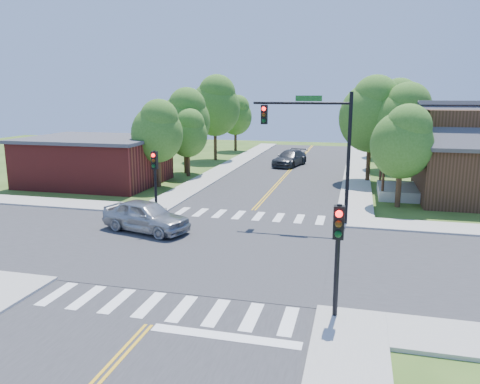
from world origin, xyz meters
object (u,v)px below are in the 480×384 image
(signal_mast_ne, at_px, (317,136))
(signal_pole_nw, at_px, (155,170))
(car_dgrey, at_px, (290,159))
(signal_pole_se, at_px, (338,240))
(car_silver, at_px, (146,217))

(signal_mast_ne, bearing_deg, signal_pole_nw, -179.93)
(car_dgrey, bearing_deg, signal_mast_ne, -64.21)
(signal_mast_ne, height_order, signal_pole_se, signal_mast_ne)
(signal_pole_se, relative_size, car_silver, 0.73)
(signal_pole_nw, xyz_separation_m, car_silver, (1.13, -3.77, -1.83))
(signal_pole_se, bearing_deg, car_silver, 143.59)
(signal_pole_se, height_order, car_dgrey, signal_pole_se)
(signal_mast_ne, xyz_separation_m, signal_pole_se, (1.69, -11.21, -2.19))
(car_silver, bearing_deg, signal_pole_nw, 32.71)
(signal_mast_ne, relative_size, signal_pole_se, 1.89)
(signal_mast_ne, bearing_deg, car_silver, -155.68)
(signal_pole_nw, bearing_deg, signal_pole_se, -45.00)
(signal_pole_se, bearing_deg, signal_mast_ne, 98.56)
(signal_pole_nw, distance_m, car_dgrey, 21.12)
(signal_mast_ne, distance_m, car_dgrey, 21.23)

